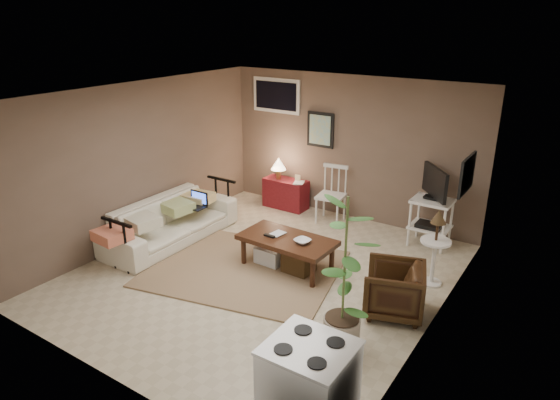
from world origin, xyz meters
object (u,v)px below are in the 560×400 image
Objects in this scene: spindle_chair at (331,196)px; armchair at (394,287)px; stove at (309,391)px; coffee_table at (286,250)px; potted_plant at (345,270)px; sofa at (170,214)px; red_console at (285,191)px; side_table at (436,239)px; tv_stand at (432,205)px.

armchair is at bearing -46.99° from spindle_chair.
spindle_chair is 1.08× the size of stove.
spindle_chair reaches higher than coffee_table.
spindle_chair is 3.44m from potted_plant.
potted_plant is (-0.21, -0.90, 0.58)m from armchair.
potted_plant is 1.32m from stove.
sofa is at bearing 150.21° from stove.
red_console is 0.89× the size of side_table.
armchair is (1.63, -0.23, 0.06)m from coffee_table.
sofa is 2.14× the size of side_table.
spindle_chair is at bearing -39.61° from sofa.
tv_stand reaches higher than spindle_chair.
tv_stand is at bearing 52.51° from coffee_table.
stove is (0.32, -4.14, -0.21)m from tv_stand.
side_table is (1.80, 0.69, 0.36)m from coffee_table.
sofa is 3.94m from tv_stand.
side_table reaches higher than armchair.
red_console is 4.12m from potted_plant.
red_console is 0.96× the size of spindle_chair.
coffee_table is at bearing -158.88° from side_table.
side_table is 3.03m from stove.
spindle_chair reaches higher than red_console.
coffee_table is 0.76× the size of potted_plant.
tv_stand is 1.81× the size of armchair.
red_console is at bearing 177.43° from tv_stand.
armchair is at bearing -90.19° from sofa.
sofa is at bearing -173.79° from coffee_table.
side_table is (2.08, -1.13, 0.19)m from spindle_chair.
red_console is 1.35× the size of armchair.
tv_stand is at bearing 90.39° from potted_plant.
tv_stand is (1.68, -0.01, 0.20)m from spindle_chair.
side_table is at bearing -70.11° from tv_stand.
side_table reaches higher than stove.
armchair is at bearing -83.47° from tv_stand.
side_table is at bearing 151.06° from armchair.
stove is (0.08, -2.10, 0.10)m from armchair.
red_console is at bearing 131.25° from potted_plant.
red_console is (-1.28, 1.93, 0.04)m from coffee_table.
red_console reaches higher than sofa.
red_console is 0.75× the size of tv_stand.
coffee_table is at bearing -116.30° from armchair.
sofa is 2.41× the size of red_console.
sofa is (-1.97, -0.21, 0.16)m from coffee_table.
spindle_chair is at bearing -155.36° from armchair.
coffee_table is 1.07× the size of tv_stand.
coffee_table is 2.32m from tv_stand.
tv_stand is at bearing -58.91° from sofa.
coffee_table is at bearing -56.61° from red_console.
armchair is at bearing 92.23° from stove.
tv_stand is at bearing -0.31° from spindle_chair.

